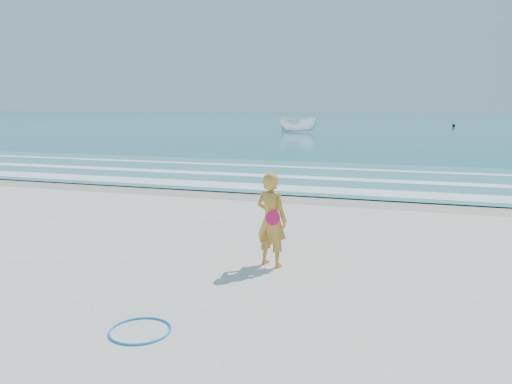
% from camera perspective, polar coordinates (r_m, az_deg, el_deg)
% --- Properties ---
extents(ground, '(400.00, 400.00, 0.00)m').
position_cam_1_polar(ground, '(8.60, -11.84, -10.78)').
color(ground, silver).
rests_on(ground, ground).
extents(wet_sand, '(400.00, 2.40, 0.00)m').
position_cam_1_polar(wet_sand, '(16.74, 3.51, -0.48)').
color(wet_sand, '#B2A893').
rests_on(wet_sand, ground).
extents(ocean, '(400.00, 190.00, 0.04)m').
position_cam_1_polar(ocean, '(112.07, 15.91, 7.96)').
color(ocean, '#19727F').
rests_on(ocean, ground).
extents(shallow, '(400.00, 10.00, 0.01)m').
position_cam_1_polar(shallow, '(21.55, 6.81, 1.91)').
color(shallow, '#59B7AD').
rests_on(shallow, ocean).
extents(foam_near, '(400.00, 1.40, 0.01)m').
position_cam_1_polar(foam_near, '(17.98, 4.54, 0.39)').
color(foam_near, white).
rests_on(foam_near, shallow).
extents(foam_mid, '(400.00, 0.90, 0.01)m').
position_cam_1_polar(foam_mid, '(20.78, 6.39, 1.64)').
color(foam_mid, white).
rests_on(foam_mid, shallow).
extents(foam_far, '(400.00, 0.60, 0.01)m').
position_cam_1_polar(foam_far, '(23.99, 7.97, 2.71)').
color(foam_far, white).
rests_on(foam_far, shallow).
extents(hoop, '(1.09, 1.09, 0.03)m').
position_cam_1_polar(hoop, '(7.13, -13.08, -15.16)').
color(hoop, '#0D90EF').
rests_on(hoop, ground).
extents(boat, '(5.06, 2.74, 1.85)m').
position_cam_1_polar(boat, '(55.99, 4.87, 7.74)').
color(boat, white).
rests_on(boat, ocean).
extents(buoy, '(0.45, 0.45, 0.45)m').
position_cam_1_polar(buoy, '(74.69, 21.66, 7.07)').
color(buoy, black).
rests_on(buoy, ocean).
extents(woman, '(0.75, 0.62, 1.78)m').
position_cam_1_polar(woman, '(9.36, 1.78, -3.17)').
color(woman, gold).
rests_on(woman, ground).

